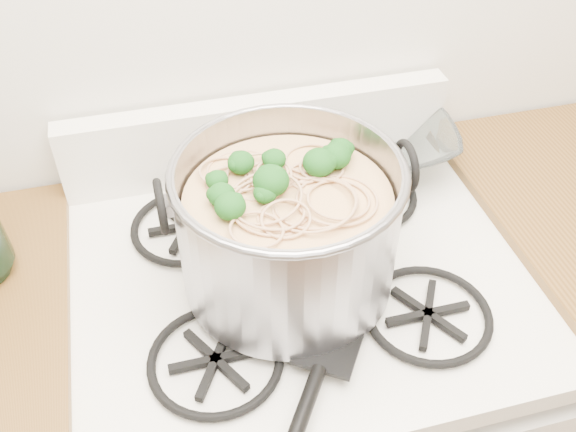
{
  "coord_description": "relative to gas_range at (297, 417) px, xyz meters",
  "views": [
    {
      "loc": [
        -0.21,
        0.55,
        1.71
      ],
      "look_at": [
        -0.03,
        1.24,
        1.06
      ],
      "focal_mm": 40.0,
      "sensor_mm": 36.0,
      "label": 1
    }
  ],
  "objects": [
    {
      "name": "gas_range",
      "position": [
        0.0,
        0.0,
        0.0
      ],
      "size": [
        0.76,
        0.66,
        0.92
      ],
      "color": "white",
      "rests_on": "ground"
    },
    {
      "name": "glass_bowl",
      "position": [
        0.23,
        0.26,
        0.5
      ],
      "size": [
        0.13,
        0.13,
        0.03
      ],
      "primitive_type": "imported",
      "rotation": [
        0.0,
        0.0,
        -0.01
      ],
      "color": "white",
      "rests_on": "gas_range"
    },
    {
      "name": "stock_pot",
      "position": [
        -0.03,
        -0.02,
        0.6
      ],
      "size": [
        0.38,
        0.35,
        0.24
      ],
      "color": "gray",
      "rests_on": "gas_range"
    },
    {
      "name": "spatula",
      "position": [
        -0.0,
        -0.17,
        0.5
      ],
      "size": [
        0.41,
        0.42,
        0.02
      ],
      "primitive_type": null,
      "rotation": [
        0.0,
        0.0,
        -0.59
      ],
      "color": "black",
      "rests_on": "gas_range"
    }
  ]
}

